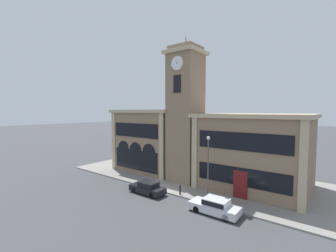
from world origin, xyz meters
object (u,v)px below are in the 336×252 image
object	(u,v)px
parked_car_mid	(215,206)
street_lamp	(208,160)
bollard	(180,190)
parked_car_near	(148,187)

from	to	relation	value
parked_car_mid	street_lamp	world-z (taller)	street_lamp
bollard	street_lamp	bearing A→B (deg)	1.73
parked_car_near	parked_car_mid	distance (m)	8.36
parked_car_mid	street_lamp	bearing A→B (deg)	-47.80
parked_car_near	bollard	xyz separation A→B (m)	(3.31, 1.72, -0.06)
street_lamp	parked_car_mid	bearing A→B (deg)	-47.33
street_lamp	bollard	distance (m)	5.10
parked_car_mid	street_lamp	distance (m)	4.48
parked_car_mid	bollard	xyz separation A→B (m)	(-5.05, 1.72, -0.08)
parked_car_mid	bollard	size ratio (longest dim) A/B	4.36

